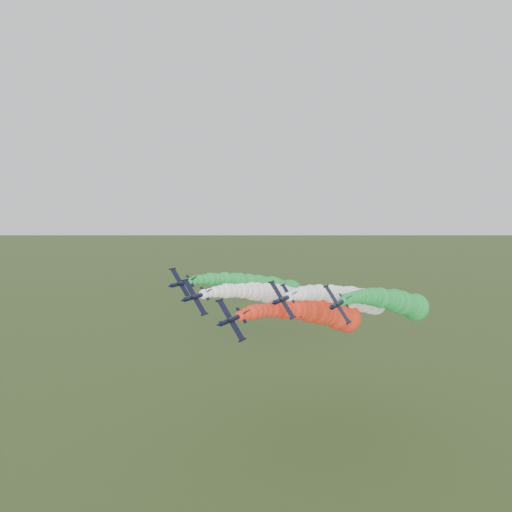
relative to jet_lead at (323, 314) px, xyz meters
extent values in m
plane|color=#465927|center=(-1.22, -23.29, -36.40)|extent=(3000.00, 3000.00, 0.00)
cylinder|color=black|center=(-3.98, -39.08, 6.38)|extent=(1.39, 8.15, 1.39)
cone|color=black|center=(-3.98, -43.88, 6.38)|extent=(1.26, 1.63, 1.26)
cone|color=black|center=(-3.98, -34.65, 6.38)|extent=(1.26, 0.82, 1.26)
ellipsoid|color=black|center=(-3.69, -40.89, 6.59)|extent=(0.87, 1.70, 0.92)
cube|color=black|center=(-4.10, -39.26, 6.31)|extent=(5.08, 1.72, 7.18)
cylinder|color=black|center=(-6.59, -39.26, 9.86)|extent=(0.55, 2.35, 0.55)
cylinder|color=black|center=(-1.60, -39.26, 2.75)|extent=(0.55, 2.35, 0.55)
cube|color=black|center=(-3.13, -35.64, 6.98)|extent=(1.78, 1.36, 1.30)
cube|color=black|center=(-3.87, -35.64, 6.46)|extent=(2.05, 1.00, 2.87)
sphere|color=red|center=(-3.98, -35.91, 6.38)|extent=(2.10, 2.10, 2.10)
sphere|color=red|center=(-3.97, -33.62, 6.31)|extent=(2.51, 2.51, 2.51)
sphere|color=red|center=(-3.92, -31.32, 6.16)|extent=(3.16, 3.16, 3.16)
sphere|color=red|center=(-3.85, -29.02, 5.95)|extent=(3.11, 3.11, 3.11)
sphere|color=red|center=(-3.75, -26.72, 5.70)|extent=(2.88, 2.88, 2.88)
sphere|color=red|center=(-3.61, -24.42, 5.40)|extent=(3.12, 3.12, 3.12)
sphere|color=red|center=(-3.45, -22.12, 5.07)|extent=(3.61, 3.61, 3.61)
sphere|color=red|center=(-3.26, -19.82, 4.71)|extent=(3.90, 3.90, 3.90)
sphere|color=red|center=(-3.04, -17.52, 4.31)|extent=(4.59, 4.59, 4.59)
sphere|color=red|center=(-2.78, -15.23, 3.87)|extent=(3.92, 3.92, 3.92)
sphere|color=red|center=(-2.50, -12.93, 3.41)|extent=(4.84, 4.84, 4.84)
sphere|color=red|center=(-2.19, -10.63, 2.92)|extent=(4.91, 4.91, 4.91)
sphere|color=red|center=(-1.85, -8.33, 2.41)|extent=(4.70, 4.70, 4.70)
sphere|color=red|center=(-1.48, -6.03, 1.86)|extent=(5.77, 5.77, 5.77)
sphere|color=red|center=(-1.08, -3.73, 1.30)|extent=(5.20, 5.20, 5.20)
sphere|color=red|center=(-0.65, -1.43, 0.70)|extent=(6.13, 6.13, 6.13)
sphere|color=red|center=(-0.19, 0.87, 0.08)|extent=(6.09, 6.09, 6.09)
sphere|color=red|center=(0.30, 3.16, -0.56)|extent=(6.28, 6.28, 6.28)
sphere|color=red|center=(0.82, 5.46, -1.22)|extent=(5.93, 5.93, 5.93)
sphere|color=red|center=(1.36, 7.76, -1.91)|extent=(7.39, 7.39, 7.39)
sphere|color=red|center=(1.94, 10.06, -2.62)|extent=(6.97, 6.97, 6.97)
sphere|color=red|center=(2.55, 12.36, -3.35)|extent=(8.03, 8.03, 8.03)
cylinder|color=black|center=(-18.21, -30.37, 8.05)|extent=(1.39, 8.15, 1.39)
cone|color=black|center=(-18.21, -35.17, 8.05)|extent=(1.26, 1.63, 1.26)
cone|color=black|center=(-18.21, -25.93, 8.05)|extent=(1.26, 0.82, 1.26)
ellipsoid|color=black|center=(-17.91, -32.18, 8.25)|extent=(0.87, 1.70, 0.92)
cube|color=black|center=(-18.32, -30.55, 7.97)|extent=(5.08, 1.72, 7.18)
cylinder|color=black|center=(-20.81, -30.55, 11.53)|extent=(0.55, 2.35, 0.55)
cylinder|color=black|center=(-15.82, -30.55, 4.41)|extent=(0.55, 2.35, 0.55)
cube|color=black|center=(-17.35, -26.93, 8.64)|extent=(1.78, 1.36, 1.30)
cube|color=black|center=(-18.10, -26.93, 8.12)|extent=(2.05, 1.00, 2.87)
sphere|color=white|center=(-18.21, -27.20, 8.05)|extent=(2.23, 2.23, 2.23)
sphere|color=white|center=(-18.19, -24.90, 7.97)|extent=(2.09, 2.09, 2.09)
sphere|color=white|center=(-18.15, -22.60, 7.82)|extent=(2.65, 2.65, 2.65)
sphere|color=white|center=(-18.07, -20.30, 7.61)|extent=(2.93, 2.93, 2.93)
sphere|color=white|center=(-17.97, -18.00, 7.36)|extent=(3.60, 3.60, 3.60)
sphere|color=white|center=(-17.84, -15.70, 7.07)|extent=(3.47, 3.47, 3.47)
sphere|color=white|center=(-17.67, -13.41, 6.73)|extent=(3.36, 3.36, 3.36)
sphere|color=white|center=(-17.48, -11.11, 6.37)|extent=(3.85, 3.85, 3.85)
sphere|color=white|center=(-17.26, -8.81, 5.97)|extent=(3.82, 3.82, 3.82)
sphere|color=white|center=(-17.01, -6.51, 5.54)|extent=(4.70, 4.70, 4.70)
sphere|color=white|center=(-16.73, -4.21, 5.07)|extent=(4.92, 4.92, 4.92)
sphere|color=white|center=(-16.41, -1.91, 4.59)|extent=(4.39, 4.39, 4.39)
sphere|color=white|center=(-16.07, 0.39, 4.07)|extent=(5.42, 5.42, 5.42)
sphere|color=white|center=(-15.70, 2.69, 3.53)|extent=(5.41, 5.41, 5.41)
sphere|color=white|center=(-15.30, 4.98, 2.96)|extent=(5.88, 5.88, 5.88)
sphere|color=white|center=(-14.87, 7.28, 2.36)|extent=(6.33, 6.33, 6.33)
sphere|color=white|center=(-14.41, 9.58, 1.74)|extent=(5.87, 5.87, 5.87)
sphere|color=white|center=(-13.93, 11.88, 1.10)|extent=(5.80, 5.80, 5.80)
sphere|color=white|center=(-13.41, 14.18, 0.44)|extent=(5.81, 5.81, 5.81)
sphere|color=white|center=(-12.86, 16.48, -0.25)|extent=(6.28, 6.28, 6.28)
sphere|color=white|center=(-12.28, 18.78, -0.96)|extent=(7.56, 7.56, 7.56)
sphere|color=white|center=(-11.67, 21.07, -1.69)|extent=(6.88, 6.88, 6.88)
cylinder|color=black|center=(0.53, -25.71, 8.36)|extent=(1.39, 8.15, 1.39)
cone|color=black|center=(0.53, -30.51, 8.36)|extent=(1.26, 1.63, 1.26)
cone|color=black|center=(0.53, -21.27, 8.36)|extent=(1.26, 0.82, 1.26)
ellipsoid|color=black|center=(0.83, -27.52, 8.56)|extent=(0.87, 1.70, 0.92)
cube|color=black|center=(0.42, -25.89, 8.28)|extent=(5.08, 1.72, 7.18)
cylinder|color=black|center=(-2.07, -25.89, 11.84)|extent=(0.55, 2.35, 0.55)
cylinder|color=black|center=(2.92, -25.89, 4.72)|extent=(0.55, 2.35, 0.55)
cube|color=black|center=(1.39, -22.27, 8.95)|extent=(1.78, 1.36, 1.30)
cube|color=black|center=(0.64, -22.27, 8.43)|extent=(2.05, 1.00, 2.87)
sphere|color=white|center=(0.53, -22.54, 8.36)|extent=(2.07, 2.07, 2.07)
sphere|color=white|center=(0.55, -20.24, 8.28)|extent=(2.29, 2.29, 2.29)
sphere|color=white|center=(0.59, -17.94, 8.13)|extent=(2.76, 2.76, 2.76)
sphere|color=white|center=(0.67, -15.64, 7.92)|extent=(3.32, 3.32, 3.32)
sphere|color=white|center=(0.77, -13.34, 7.67)|extent=(3.31, 3.31, 3.31)
sphere|color=white|center=(0.90, -11.04, 7.38)|extent=(3.75, 3.75, 3.75)
sphere|color=white|center=(1.07, -8.75, 7.04)|extent=(3.45, 3.45, 3.45)
sphere|color=white|center=(1.26, -6.45, 6.68)|extent=(4.08, 4.08, 4.08)
sphere|color=white|center=(1.48, -4.15, 6.28)|extent=(3.53, 3.53, 3.53)
sphere|color=white|center=(1.73, -1.85, 5.85)|extent=(3.85, 3.85, 3.85)
sphere|color=white|center=(2.01, 0.45, 5.39)|extent=(4.63, 4.63, 4.63)
sphere|color=white|center=(2.33, 2.75, 4.90)|extent=(4.50, 4.50, 4.50)
sphere|color=white|center=(2.67, 5.05, 4.38)|extent=(4.72, 4.72, 4.72)
sphere|color=white|center=(3.04, 7.35, 3.84)|extent=(4.61, 4.61, 4.61)
sphere|color=white|center=(3.44, 9.64, 3.27)|extent=(5.42, 5.42, 5.42)
sphere|color=white|center=(3.87, 11.94, 2.67)|extent=(6.07, 6.07, 6.07)
sphere|color=white|center=(4.33, 14.24, 2.06)|extent=(5.60, 5.60, 5.60)
sphere|color=white|center=(4.81, 16.54, 1.41)|extent=(6.21, 6.21, 6.21)
sphere|color=white|center=(5.33, 18.84, 0.75)|extent=(6.81, 6.81, 6.81)
sphere|color=white|center=(5.88, 21.14, 0.06)|extent=(5.91, 5.91, 5.91)
sphere|color=white|center=(6.46, 23.44, -0.65)|extent=(6.74, 6.74, 6.74)
sphere|color=white|center=(7.07, 25.74, -1.38)|extent=(6.46, 6.46, 6.46)
cylinder|color=black|center=(-29.30, -20.22, 8.67)|extent=(1.39, 8.15, 1.39)
cone|color=black|center=(-29.30, -25.01, 8.67)|extent=(1.26, 1.63, 1.26)
cone|color=black|center=(-29.30, -15.78, 8.67)|extent=(1.26, 0.82, 1.26)
ellipsoid|color=black|center=(-29.01, -22.03, 8.87)|extent=(0.87, 1.70, 0.92)
cube|color=black|center=(-29.42, -20.40, 8.59)|extent=(5.08, 1.72, 7.18)
cylinder|color=black|center=(-31.91, -20.40, 12.15)|extent=(0.55, 2.35, 0.55)
cylinder|color=black|center=(-26.92, -20.40, 5.03)|extent=(0.55, 2.35, 0.55)
cube|color=black|center=(-28.45, -16.77, 9.26)|extent=(1.78, 1.36, 1.30)
cube|color=black|center=(-29.19, -16.77, 8.74)|extent=(2.05, 1.00, 2.87)
sphere|color=green|center=(-29.30, -17.05, 8.67)|extent=(1.84, 1.84, 1.84)
sphere|color=green|center=(-29.29, -14.75, 8.59)|extent=(2.35, 2.35, 2.35)
sphere|color=green|center=(-29.24, -12.45, 8.44)|extent=(2.65, 2.65, 2.65)
sphere|color=green|center=(-29.17, -10.15, 8.23)|extent=(2.85, 2.85, 2.85)
sphere|color=green|center=(-29.07, -7.85, 7.98)|extent=(3.57, 3.57, 3.57)
sphere|color=green|center=(-28.93, -5.55, 7.69)|extent=(3.40, 3.40, 3.40)
sphere|color=green|center=(-28.77, -3.25, 7.35)|extent=(3.23, 3.23, 3.23)
sphere|color=green|center=(-28.58, -0.95, 6.99)|extent=(4.31, 4.31, 4.31)
sphere|color=green|center=(-28.36, 1.34, 6.59)|extent=(3.79, 3.79, 3.79)
sphere|color=green|center=(-28.10, 3.64, 6.16)|extent=(4.42, 4.42, 4.42)
sphere|color=green|center=(-27.82, 5.94, 5.70)|extent=(4.81, 4.81, 4.81)
sphere|color=green|center=(-27.51, 8.24, 5.21)|extent=(4.17, 4.17, 4.17)
sphere|color=green|center=(-27.17, 10.54, 4.69)|extent=(5.18, 5.18, 5.18)
sphere|color=green|center=(-26.80, 12.84, 4.15)|extent=(5.10, 5.10, 5.10)
sphere|color=green|center=(-26.40, 15.14, 3.58)|extent=(5.67, 5.67, 5.67)
sphere|color=green|center=(-25.97, 17.43, 2.98)|extent=(5.42, 5.42, 5.42)
sphere|color=green|center=(-25.51, 19.73, 2.37)|extent=(5.79, 5.79, 5.79)
sphere|color=green|center=(-25.02, 22.03, 1.72)|extent=(6.83, 6.83, 6.83)
sphere|color=green|center=(-24.50, 24.33, 1.06)|extent=(6.54, 6.54, 6.54)
sphere|color=green|center=(-23.96, 26.63, 0.37)|extent=(6.04, 6.04, 6.04)
sphere|color=green|center=(-23.38, 28.93, -0.34)|extent=(6.63, 6.63, 6.63)
sphere|color=green|center=(-22.77, 31.23, -1.07)|extent=(8.01, 8.01, 8.01)
cylinder|color=black|center=(11.37, -22.24, 7.78)|extent=(1.39, 8.15, 1.39)
cone|color=black|center=(11.37, -27.04, 7.78)|extent=(1.26, 1.63, 1.26)
cone|color=black|center=(11.37, -17.81, 7.78)|extent=(1.26, 0.82, 1.26)
ellipsoid|color=black|center=(11.67, -24.05, 7.99)|extent=(0.87, 1.70, 0.92)
cube|color=black|center=(11.26, -22.42, 7.70)|extent=(5.08, 1.72, 7.18)
cylinder|color=black|center=(8.77, -22.42, 11.26)|extent=(0.55, 2.35, 0.55)
cylinder|color=black|center=(13.76, -22.42, 4.14)|extent=(0.55, 2.35, 0.55)
cube|color=black|center=(12.23, -18.80, 8.38)|extent=(1.78, 1.36, 1.30)
cube|color=black|center=(11.49, -18.80, 7.86)|extent=(2.05, 1.00, 2.87)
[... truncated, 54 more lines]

